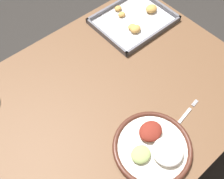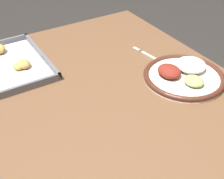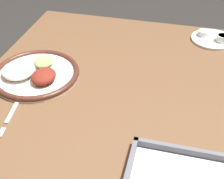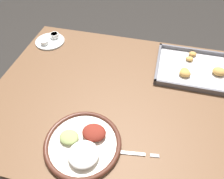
{
  "view_description": "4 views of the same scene",
  "coord_description": "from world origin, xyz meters",
  "px_view_note": "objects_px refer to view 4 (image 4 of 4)",
  "views": [
    {
      "loc": [
        -0.41,
        -0.45,
        1.7
      ],
      "look_at": [
        -0.02,
        0.0,
        0.78
      ],
      "focal_mm": 42.0,
      "sensor_mm": 36.0,
      "label": 1
    },
    {
      "loc": [
        -0.74,
        0.44,
        1.41
      ],
      "look_at": [
        -0.02,
        0.0,
        0.78
      ],
      "focal_mm": 50.0,
      "sensor_mm": 36.0,
      "label": 2
    },
    {
      "loc": [
        0.73,
        0.19,
        1.39
      ],
      "look_at": [
        -0.02,
        0.0,
        0.78
      ],
      "focal_mm": 50.0,
      "sensor_mm": 36.0,
      "label": 3
    },
    {
      "loc": [
        0.14,
        -0.66,
        1.52
      ],
      "look_at": [
        -0.02,
        0.0,
        0.78
      ],
      "focal_mm": 35.0,
      "sensor_mm": 36.0,
      "label": 4
    }
  ],
  "objects_px": {
    "saucer_plate": "(50,40)",
    "baking_tray": "(195,69)",
    "fork": "(131,153)",
    "dinner_plate": "(83,144)"
  },
  "relations": [
    {
      "from": "fork",
      "to": "saucer_plate",
      "type": "xyz_separation_m",
      "value": [
        -0.59,
        0.59,
        0.01
      ]
    },
    {
      "from": "saucer_plate",
      "to": "dinner_plate",
      "type": "bearing_deg",
      "value": -55.56
    },
    {
      "from": "fork",
      "to": "saucer_plate",
      "type": "bearing_deg",
      "value": 127.19
    },
    {
      "from": "saucer_plate",
      "to": "fork",
      "type": "bearing_deg",
      "value": -44.74
    },
    {
      "from": "saucer_plate",
      "to": "baking_tray",
      "type": "distance_m",
      "value": 0.83
    },
    {
      "from": "saucer_plate",
      "to": "baking_tray",
      "type": "height_order",
      "value": "baking_tray"
    },
    {
      "from": "saucer_plate",
      "to": "baking_tray",
      "type": "bearing_deg",
      "value": -3.9
    },
    {
      "from": "dinner_plate",
      "to": "fork",
      "type": "bearing_deg",
      "value": 3.69
    },
    {
      "from": "fork",
      "to": "baking_tray",
      "type": "relative_size",
      "value": 0.51
    },
    {
      "from": "dinner_plate",
      "to": "baking_tray",
      "type": "height_order",
      "value": "dinner_plate"
    }
  ]
}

